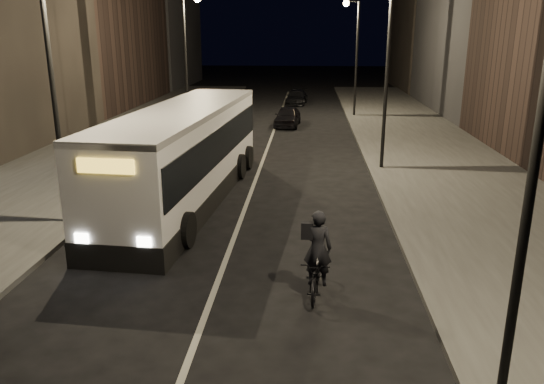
% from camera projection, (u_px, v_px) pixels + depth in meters
% --- Properties ---
extents(ground, '(180.00, 180.00, 0.00)m').
position_uv_depth(ground, '(216.00, 286.00, 13.29)').
color(ground, black).
rests_on(ground, ground).
extents(sidewalk_right, '(7.00, 70.00, 0.16)m').
position_uv_depth(sidewalk_right, '(435.00, 160.00, 26.06)').
color(sidewalk_right, '#393936').
rests_on(sidewalk_right, ground).
extents(sidewalk_left, '(7.00, 70.00, 0.16)m').
position_uv_depth(sidewalk_left, '(99.00, 154.00, 27.20)').
color(sidewalk_left, '#393936').
rests_on(sidewalk_left, ground).
extents(streetlight_right_near, '(1.20, 0.44, 8.12)m').
position_uv_depth(streetlight_right_near, '(527.00, 86.00, 7.56)').
color(streetlight_right_near, black).
rests_on(streetlight_right_near, sidewalk_right).
extents(streetlight_right_mid, '(1.20, 0.44, 8.12)m').
position_uv_depth(streetlight_right_mid, '(382.00, 50.00, 22.83)').
color(streetlight_right_mid, black).
rests_on(streetlight_right_mid, sidewalk_right).
extents(streetlight_right_far, '(1.20, 0.44, 8.12)m').
position_uv_depth(streetlight_right_far, '(353.00, 43.00, 38.11)').
color(streetlight_right_far, black).
rests_on(streetlight_right_far, sidewalk_right).
extents(streetlight_left_near, '(1.20, 0.44, 8.12)m').
position_uv_depth(streetlight_left_near, '(58.00, 58.00, 15.91)').
color(streetlight_left_near, black).
rests_on(streetlight_left_near, sidewalk_left).
extents(streetlight_left_far, '(1.20, 0.44, 8.12)m').
position_uv_depth(streetlight_left_far, '(189.00, 44.00, 33.09)').
color(streetlight_left_far, black).
rests_on(streetlight_left_far, sidewalk_left).
extents(city_bus, '(3.80, 13.07, 3.48)m').
position_uv_depth(city_bus, '(185.00, 151.00, 19.61)').
color(city_bus, white).
rests_on(city_bus, ground).
extents(cyclist_on_bicycle, '(0.84, 1.98, 2.22)m').
position_uv_depth(cyclist_on_bicycle, '(317.00, 267.00, 12.59)').
color(cyclist_on_bicycle, black).
rests_on(cyclist_on_bicycle, ground).
extents(car_near, '(1.83, 3.97, 1.32)m').
position_uv_depth(car_near, '(288.00, 116.00, 35.63)').
color(car_near, black).
rests_on(car_near, ground).
extents(car_mid, '(1.68, 4.60, 1.50)m').
position_uv_depth(car_mid, '(233.00, 115.00, 35.58)').
color(car_mid, '#363638').
rests_on(car_mid, ground).
extents(car_far, '(2.00, 4.26, 1.20)m').
position_uv_depth(car_far, '(297.00, 97.00, 46.47)').
color(car_far, black).
rests_on(car_far, ground).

